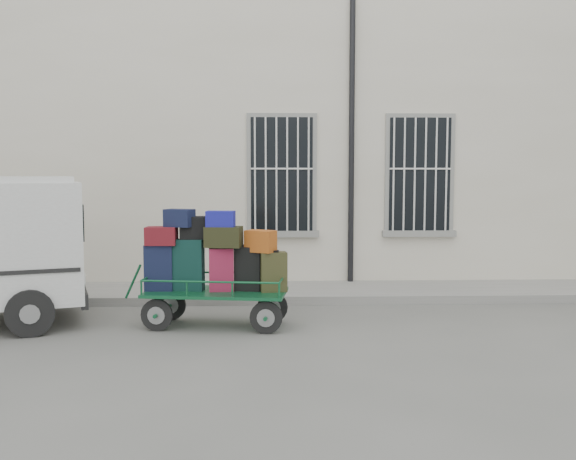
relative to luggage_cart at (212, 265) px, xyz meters
The scene contains 4 objects.
ground 1.76m from the luggage_cart, ahead, with size 80.00×80.00×0.00m, color #60605B.
building 6.18m from the luggage_cart, 75.09° to the left, with size 24.00×5.15×6.00m.
sidewalk 2.89m from the luggage_cart, 57.20° to the left, with size 24.00×1.70×0.15m, color gray.
luggage_cart is the anchor object (origin of this frame).
Camera 1 is at (-0.68, -9.52, 2.27)m, focal length 40.00 mm.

